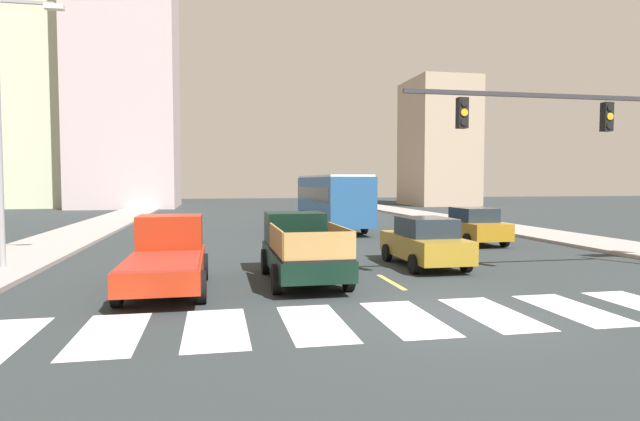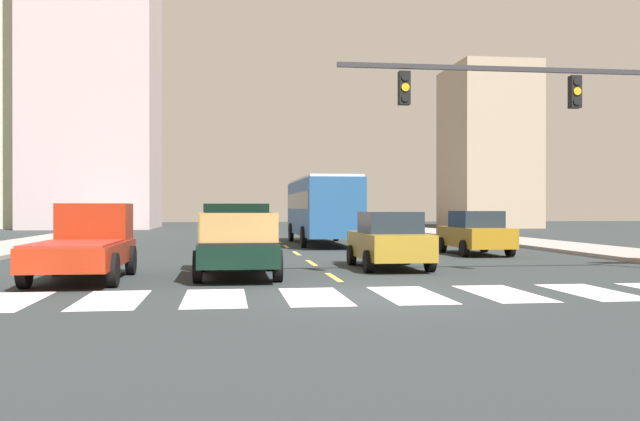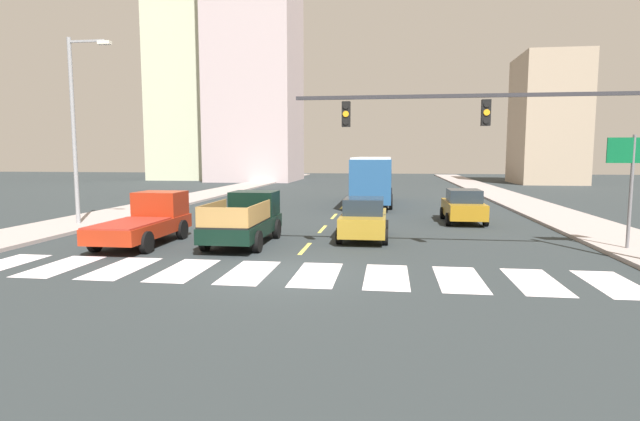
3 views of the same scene
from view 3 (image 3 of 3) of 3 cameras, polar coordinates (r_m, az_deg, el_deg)
The scene contains 32 objects.
ground_plane at distance 15.05m, azimuth -4.25°, elevation -7.11°, with size 160.00×160.00×0.00m, color #293032.
sidewalk_right at distance 33.83m, azimuth 23.93°, elevation -0.01°, with size 3.62×110.00×0.15m, color #9E9290.
sidewalk_left at distance 36.03m, azimuth -17.82°, elevation 0.59°, with size 3.62×110.00×0.15m, color #9E9290.
crosswalk_stripe_0 at distance 19.16m, azimuth -32.26°, elevation -5.16°, with size 1.25×3.10×0.01m, color white.
crosswalk_stripe_1 at distance 17.93m, azimuth -27.25°, elevation -5.61°, with size 1.25×3.10×0.01m, color white.
crosswalk_stripe_2 at distance 16.85m, azimuth -21.54°, elevation -6.07°, with size 1.25×3.10×0.01m, color white.
crosswalk_stripe_3 at distance 15.96m, azimuth -15.11°, elevation -6.53°, with size 1.25×3.10×0.01m, color white.
crosswalk_stripe_4 at distance 15.29m, azimuth -8.01°, elevation -6.93°, with size 1.25×3.10×0.01m, color white.
crosswalk_stripe_5 at distance 14.88m, azimuth -0.38°, elevation -7.24°, with size 1.25×3.10×0.01m, color white.
crosswalk_stripe_6 at distance 14.73m, azimuth 7.55°, elevation -7.43°, with size 1.25×3.10×0.01m, color white.
crosswalk_stripe_7 at distance 14.87m, azimuth 15.49°, elevation -7.48°, with size 1.25×3.10×0.01m, color white.
crosswalk_stripe_8 at distance 15.28m, azimuth 23.14°, elevation -7.40°, with size 1.25×3.10×0.01m, color white.
crosswalk_stripe_9 at distance 15.94m, azimuth 30.27°, elevation -7.20°, with size 1.25×3.10×0.01m, color white.
lane_dash_0 at distance 18.90m, azimuth -1.71°, elevation -4.32°, with size 0.16×2.40×0.01m, color #DDCB4E.
lane_dash_1 at distance 23.77m, azimuth 0.29°, elevation -2.11°, with size 0.16×2.40×0.01m, color #DDCB4E.
lane_dash_2 at distance 28.69m, azimuth 1.60°, elevation -0.66°, with size 0.16×2.40×0.01m, color #DDCB4E.
lane_dash_3 at distance 33.64m, azimuth 2.52°, elevation 0.37°, with size 0.16×2.40×0.01m, color #DDCB4E.
lane_dash_4 at distance 38.59m, azimuth 3.21°, elevation 1.14°, with size 0.16×2.40×0.01m, color #DDCB4E.
lane_dash_5 at distance 43.56m, azimuth 3.75°, elevation 1.73°, with size 0.16×2.40×0.01m, color #DDCB4E.
lane_dash_6 at distance 48.54m, azimuth 4.17°, elevation 2.20°, with size 0.16×2.40×0.01m, color #DDCB4E.
lane_dash_7 at distance 53.52m, azimuth 4.51°, elevation 2.58°, with size 0.16×2.40×0.01m, color #DDCB4E.
pickup_stakebed at distance 20.28m, azimuth -8.33°, elevation -0.98°, with size 2.18×5.20×1.96m.
pickup_dark at distance 21.10m, azimuth -18.95°, elevation -1.02°, with size 2.18×5.20×1.96m.
city_bus at distance 35.31m, azimuth 6.01°, elevation 3.80°, with size 2.72×10.80×3.32m.
sedan_mid at distance 20.97m, azimuth 4.99°, elevation -0.91°, with size 2.02×4.40×1.72m.
sedan_near_right at distance 27.05m, azimuth 15.91°, elevation 0.50°, with size 2.02×4.40×1.72m.
traffic_signal_gantry at distance 17.72m, azimuth 22.37°, elevation 8.43°, with size 11.46×0.27×6.00m.
direction_sign_green at distance 21.05m, azimuth 31.80°, elevation 4.13°, with size 1.70×0.12×4.20m.
streetlight_left at distance 27.15m, azimuth -25.85°, elevation 8.82°, with size 2.20×0.28×9.00m.
tower_tall_centre at distance 77.81m, azimuth -13.88°, elevation 21.02°, with size 11.10×11.40×46.88m, color beige.
block_mid_left at distance 67.52m, azimuth 24.37°, elevation 9.31°, with size 7.33×9.27×15.29m, color tan.
block_mid_right at distance 70.31m, azimuth -7.35°, elevation 17.45°, with size 10.99×11.80×34.21m, color #B6A4A8.
Camera 3 is at (3.09, -14.31, 3.50)m, focal length 28.28 mm.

